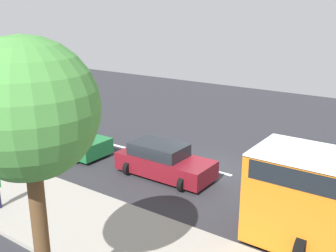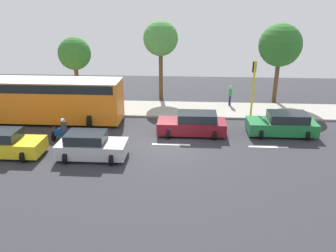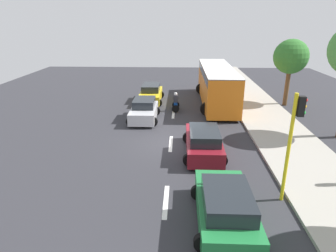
{
  "view_description": "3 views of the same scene",
  "coord_description": "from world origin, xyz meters",
  "px_view_note": "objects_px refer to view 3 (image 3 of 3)",
  "views": [
    {
      "loc": [
        15.2,
        8.37,
        7.33
      ],
      "look_at": [
        -0.03,
        -2.42,
        1.75
      ],
      "focal_mm": 41.76,
      "sensor_mm": 36.0,
      "label": 1
    },
    {
      "loc": [
        -19.12,
        -1.05,
        8.46
      ],
      "look_at": [
        0.47,
        0.22,
        1.06
      ],
      "focal_mm": 35.77,
      "sensor_mm": 36.0,
      "label": 2
    },
    {
      "loc": [
        0.53,
        -16.43,
        7.03
      ],
      "look_at": [
        -0.11,
        -1.35,
        1.61
      ],
      "focal_mm": 31.98,
      "sensor_mm": 36.0,
      "label": 3
    }
  ],
  "objects_px": {
    "car_maroon": "(204,142)",
    "city_bus": "(217,82)",
    "car_silver": "(144,111)",
    "car_green": "(225,207)",
    "car_yellow_cab": "(151,94)",
    "motorcycle": "(176,103)",
    "street_tree_south": "(291,57)",
    "traffic_light_corner": "(293,133)"
  },
  "relations": [
    {
      "from": "car_yellow_cab",
      "to": "street_tree_south",
      "type": "distance_m",
      "value": 12.15
    },
    {
      "from": "traffic_light_corner",
      "to": "city_bus",
      "type": "bearing_deg",
      "value": 94.5
    },
    {
      "from": "car_maroon",
      "to": "street_tree_south",
      "type": "xyz_separation_m",
      "value": [
        7.71,
        10.27,
        3.37
      ]
    },
    {
      "from": "car_silver",
      "to": "traffic_light_corner",
      "type": "height_order",
      "value": "traffic_light_corner"
    },
    {
      "from": "car_maroon",
      "to": "car_silver",
      "type": "height_order",
      "value": "same"
    },
    {
      "from": "car_maroon",
      "to": "city_bus",
      "type": "relative_size",
      "value": 0.41
    },
    {
      "from": "motorcycle",
      "to": "traffic_light_corner",
      "type": "xyz_separation_m",
      "value": [
        4.69,
        -12.57,
        2.29
      ]
    },
    {
      "from": "car_green",
      "to": "city_bus",
      "type": "height_order",
      "value": "city_bus"
    },
    {
      "from": "car_maroon",
      "to": "street_tree_south",
      "type": "height_order",
      "value": "street_tree_south"
    },
    {
      "from": "car_maroon",
      "to": "car_yellow_cab",
      "type": "distance_m",
      "value": 11.63
    },
    {
      "from": "car_green",
      "to": "city_bus",
      "type": "bearing_deg",
      "value": 84.93
    },
    {
      "from": "car_yellow_cab",
      "to": "traffic_light_corner",
      "type": "relative_size",
      "value": 0.98
    },
    {
      "from": "car_green",
      "to": "motorcycle",
      "type": "height_order",
      "value": "motorcycle"
    },
    {
      "from": "street_tree_south",
      "to": "car_yellow_cab",
      "type": "bearing_deg",
      "value": 176.71
    },
    {
      "from": "car_yellow_cab",
      "to": "motorcycle",
      "type": "xyz_separation_m",
      "value": [
        2.27,
        -2.68,
        -0.07
      ]
    },
    {
      "from": "car_silver",
      "to": "motorcycle",
      "type": "height_order",
      "value": "motorcycle"
    },
    {
      "from": "motorcycle",
      "to": "car_green",
      "type": "bearing_deg",
      "value": -81.89
    },
    {
      "from": "car_maroon",
      "to": "car_green",
      "type": "relative_size",
      "value": 1.02
    },
    {
      "from": "car_maroon",
      "to": "car_green",
      "type": "distance_m",
      "value": 5.98
    },
    {
      "from": "car_silver",
      "to": "city_bus",
      "type": "relative_size",
      "value": 0.35
    },
    {
      "from": "car_maroon",
      "to": "car_yellow_cab",
      "type": "height_order",
      "value": "same"
    },
    {
      "from": "car_silver",
      "to": "car_yellow_cab",
      "type": "height_order",
      "value": "same"
    },
    {
      "from": "car_yellow_cab",
      "to": "car_green",
      "type": "bearing_deg",
      "value": -75.74
    },
    {
      "from": "motorcycle",
      "to": "car_maroon",
      "type": "bearing_deg",
      "value": -78.57
    },
    {
      "from": "motorcycle",
      "to": "city_bus",
      "type": "bearing_deg",
      "value": 34.71
    },
    {
      "from": "car_maroon",
      "to": "car_silver",
      "type": "bearing_deg",
      "value": 124.32
    },
    {
      "from": "car_yellow_cab",
      "to": "motorcycle",
      "type": "bearing_deg",
      "value": -49.7
    },
    {
      "from": "car_silver",
      "to": "car_green",
      "type": "relative_size",
      "value": 0.87
    },
    {
      "from": "car_yellow_cab",
      "to": "motorcycle",
      "type": "relative_size",
      "value": 2.89
    },
    {
      "from": "traffic_light_corner",
      "to": "street_tree_south",
      "type": "distance_m",
      "value": 15.36
    },
    {
      "from": "car_maroon",
      "to": "car_yellow_cab",
      "type": "relative_size",
      "value": 1.02
    },
    {
      "from": "car_maroon",
      "to": "city_bus",
      "type": "height_order",
      "value": "city_bus"
    },
    {
      "from": "car_green",
      "to": "car_yellow_cab",
      "type": "bearing_deg",
      "value": 104.26
    },
    {
      "from": "car_maroon",
      "to": "car_green",
      "type": "xyz_separation_m",
      "value": [
        0.36,
        -5.97,
        0.0
      ]
    },
    {
      "from": "car_green",
      "to": "car_yellow_cab",
      "type": "xyz_separation_m",
      "value": [
        -4.3,
        16.91,
        -0.0
      ]
    },
    {
      "from": "motorcycle",
      "to": "street_tree_south",
      "type": "height_order",
      "value": "street_tree_south"
    },
    {
      "from": "car_silver",
      "to": "traffic_light_corner",
      "type": "xyz_separation_m",
      "value": [
        6.96,
        -10.09,
        2.22
      ]
    },
    {
      "from": "car_green",
      "to": "motorcycle",
      "type": "xyz_separation_m",
      "value": [
        -2.03,
        14.23,
        -0.07
      ]
    },
    {
      "from": "car_silver",
      "to": "street_tree_south",
      "type": "xyz_separation_m",
      "value": [
        11.66,
        4.48,
        3.38
      ]
    },
    {
      "from": "car_yellow_cab",
      "to": "city_bus",
      "type": "height_order",
      "value": "city_bus"
    },
    {
      "from": "car_silver",
      "to": "car_green",
      "type": "height_order",
      "value": "same"
    },
    {
      "from": "car_green",
      "to": "motorcycle",
      "type": "bearing_deg",
      "value": 98.11
    }
  ]
}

